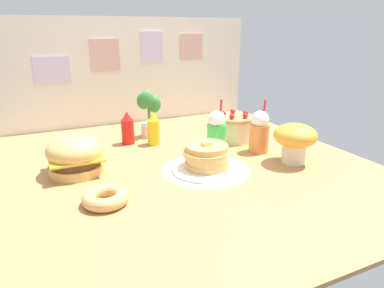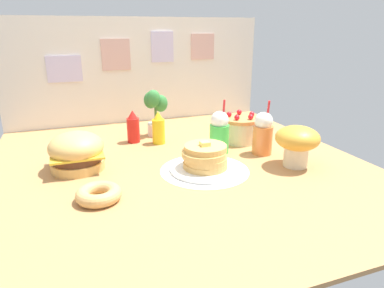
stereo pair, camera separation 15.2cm
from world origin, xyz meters
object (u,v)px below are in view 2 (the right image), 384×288
(mustard_bottle, at_px, (158,129))
(burger, at_px, (77,152))
(orange_float_cup, at_px, (263,133))
(potted_plant, at_px, (155,111))
(donut_pink_glaze, at_px, (99,194))
(pancake_stack, at_px, (205,160))
(layer_cake, at_px, (240,129))
(ketchup_bottle, at_px, (133,127))
(mushroom_stool, at_px, (297,142))
(cream_soda_cup, at_px, (219,132))

(mustard_bottle, bearing_deg, burger, -152.52)
(orange_float_cup, relative_size, potted_plant, 0.98)
(donut_pink_glaze, bearing_deg, pancake_stack, 14.65)
(layer_cake, relative_size, mustard_bottle, 1.25)
(donut_pink_glaze, bearing_deg, layer_cake, 28.84)
(donut_pink_glaze, height_order, potted_plant, potted_plant)
(mustard_bottle, relative_size, orange_float_cup, 0.67)
(ketchup_bottle, xyz_separation_m, mustard_bottle, (0.15, -0.09, 0.00))
(donut_pink_glaze, bearing_deg, potted_plant, 60.54)
(layer_cake, bearing_deg, mushroom_stool, -81.69)
(ketchup_bottle, distance_m, mushroom_stool, 1.07)
(cream_soda_cup, height_order, potted_plant, potted_plant)
(mustard_bottle, height_order, orange_float_cup, orange_float_cup)
(mustard_bottle, bearing_deg, mushroom_stool, -47.01)
(pancake_stack, distance_m, ketchup_bottle, 0.68)
(donut_pink_glaze, bearing_deg, ketchup_bottle, 68.08)
(pancake_stack, relative_size, donut_pink_glaze, 1.83)
(pancake_stack, relative_size, layer_cake, 1.36)
(orange_float_cup, bearing_deg, layer_cake, 91.63)
(burger, height_order, ketchup_bottle, ketchup_bottle)
(ketchup_bottle, bearing_deg, cream_soda_cup, -40.01)
(burger, height_order, donut_pink_glaze, burger)
(burger, relative_size, cream_soda_cup, 0.88)
(cream_soda_cup, bearing_deg, potted_plant, 119.83)
(pancake_stack, bearing_deg, donut_pink_glaze, -165.35)
(layer_cake, bearing_deg, donut_pink_glaze, -151.16)
(pancake_stack, xyz_separation_m, donut_pink_glaze, (-0.58, -0.15, -0.03))
(pancake_stack, distance_m, layer_cake, 0.58)
(burger, height_order, layer_cake, burger)
(mustard_bottle, relative_size, potted_plant, 0.66)
(layer_cake, relative_size, mushroom_stool, 1.13)
(cream_soda_cup, relative_size, orange_float_cup, 1.00)
(donut_pink_glaze, bearing_deg, cream_soda_cup, 27.04)
(ketchup_bottle, distance_m, donut_pink_glaze, 0.84)
(mustard_bottle, height_order, mushroom_stool, mushroom_stool)
(pancake_stack, relative_size, ketchup_bottle, 1.70)
(potted_plant, height_order, mushroom_stool, potted_plant)
(cream_soda_cup, height_order, orange_float_cup, same)
(mustard_bottle, distance_m, cream_soda_cup, 0.43)
(layer_cake, xyz_separation_m, orange_float_cup, (0.01, -0.27, 0.04))
(burger, xyz_separation_m, pancake_stack, (0.64, -0.26, -0.04))
(cream_soda_cup, bearing_deg, donut_pink_glaze, -152.96)
(ketchup_bottle, bearing_deg, mustard_bottle, -29.80)
(cream_soda_cup, bearing_deg, layer_cake, 34.46)
(mustard_bottle, relative_size, mushroom_stool, 0.91)
(layer_cake, distance_m, cream_soda_cup, 0.28)
(burger, height_order, cream_soda_cup, cream_soda_cup)
(layer_cake, distance_m, ketchup_bottle, 0.73)
(ketchup_bottle, relative_size, cream_soda_cup, 0.67)
(mushroom_stool, bearing_deg, donut_pink_glaze, -178.06)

